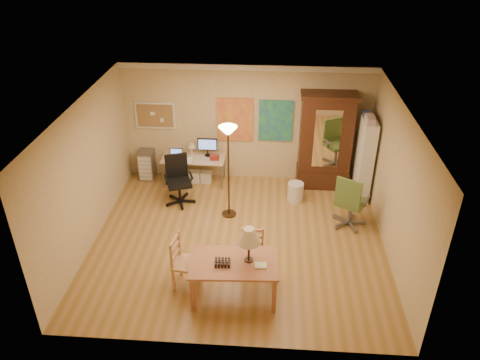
# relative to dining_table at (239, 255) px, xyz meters

# --- Properties ---
(floor) EXTENTS (5.50, 5.50, 0.00)m
(floor) POSITION_rel_dining_table_xyz_m (-0.12, 1.45, -0.83)
(floor) COLOR olive
(floor) RESTS_ON ground
(crown_molding) EXTENTS (5.50, 0.08, 0.12)m
(crown_molding) POSITION_rel_dining_table_xyz_m (-0.12, 3.91, 1.81)
(crown_molding) COLOR white
(crown_molding) RESTS_ON floor
(corkboard) EXTENTS (0.90, 0.04, 0.62)m
(corkboard) POSITION_rel_dining_table_xyz_m (-2.17, 3.92, 0.67)
(corkboard) COLOR #9A6C48
(corkboard) RESTS_ON floor
(art_panel_left) EXTENTS (0.80, 0.04, 1.00)m
(art_panel_left) POSITION_rel_dining_table_xyz_m (-0.37, 3.92, 0.62)
(art_panel_left) COLOR yellow
(art_panel_left) RESTS_ON floor
(art_panel_right) EXTENTS (0.75, 0.04, 0.95)m
(art_panel_right) POSITION_rel_dining_table_xyz_m (0.53, 3.92, 0.62)
(art_panel_right) COLOR #245E92
(art_panel_right) RESTS_ON floor
(dining_table) EXTENTS (1.43, 0.91, 1.31)m
(dining_table) POSITION_rel_dining_table_xyz_m (0.00, 0.00, 0.00)
(dining_table) COLOR brown
(dining_table) RESTS_ON floor
(ladder_chair_back) EXTENTS (0.41, 0.39, 0.87)m
(ladder_chair_back) POSITION_rel_dining_table_xyz_m (0.17, 0.79, -0.42)
(ladder_chair_back) COLOR tan
(ladder_chair_back) RESTS_ON floor
(ladder_chair_left) EXTENTS (0.48, 0.50, 0.95)m
(ladder_chair_left) POSITION_rel_dining_table_xyz_m (-0.91, 0.19, -0.39)
(ladder_chair_left) COLOR tan
(ladder_chair_left) RESTS_ON floor
(torchiere_lamp) EXTENTS (0.36, 0.36, 1.98)m
(torchiere_lamp) POSITION_rel_dining_table_xyz_m (-0.38, 2.31, 0.76)
(torchiere_lamp) COLOR #392A16
(torchiere_lamp) RESTS_ON floor
(computer_desk) EXTENTS (1.42, 0.62, 1.07)m
(computer_desk) POSITION_rel_dining_table_xyz_m (-1.27, 3.60, -0.44)
(computer_desk) COLOR #C1AC8D
(computer_desk) RESTS_ON floor
(office_chair_black) EXTENTS (0.66, 0.66, 1.07)m
(office_chair_black) POSITION_rel_dining_table_xyz_m (-1.49, 2.73, -0.54)
(office_chair_black) COLOR black
(office_chair_black) RESTS_ON floor
(office_chair_green) EXTENTS (0.71, 0.71, 1.14)m
(office_chair_green) POSITION_rel_dining_table_xyz_m (2.02, 2.11, -0.52)
(office_chair_green) COLOR slate
(office_chair_green) RESTS_ON floor
(drawer_cart) EXTENTS (0.34, 0.41, 0.68)m
(drawer_cart) POSITION_rel_dining_table_xyz_m (-2.43, 3.73, -0.49)
(drawer_cart) COLOR slate
(drawer_cart) RESTS_ON floor
(armoire) EXTENTS (1.20, 0.57, 2.20)m
(armoire) POSITION_rel_dining_table_xyz_m (1.62, 3.68, 0.13)
(armoire) COLOR #321D0D
(armoire) RESTS_ON floor
(bookshelf) EXTENTS (0.27, 0.72, 1.81)m
(bookshelf) POSITION_rel_dining_table_xyz_m (2.42, 3.24, 0.07)
(bookshelf) COLOR white
(bookshelf) RESTS_ON floor
(wastebin) EXTENTS (0.34, 0.34, 0.43)m
(wastebin) POSITION_rel_dining_table_xyz_m (1.00, 2.95, -0.61)
(wastebin) COLOR silver
(wastebin) RESTS_ON floor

